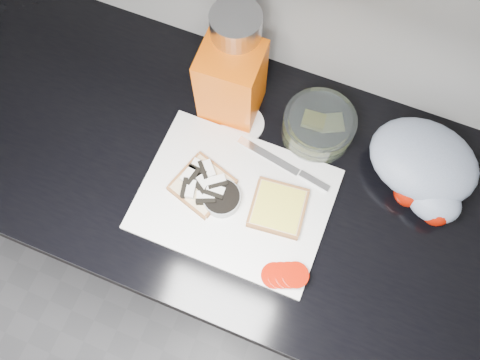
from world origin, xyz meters
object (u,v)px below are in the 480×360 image
(cutting_board, at_px, (235,199))
(steel_canister, at_px, (236,55))
(bread_bag, at_px, (231,82))
(glass_bowl, at_px, (318,126))

(cutting_board, relative_size, steel_canister, 1.61)
(cutting_board, xyz_separation_m, bread_bag, (-0.09, 0.21, 0.09))
(bread_bag, bearing_deg, steel_canister, 97.32)
(glass_bowl, relative_size, bread_bag, 0.81)
(bread_bag, bearing_deg, glass_bowl, -1.00)
(bread_bag, distance_m, steel_canister, 0.06)
(bread_bag, relative_size, steel_canister, 0.80)
(cutting_board, distance_m, steel_canister, 0.31)
(cutting_board, height_order, steel_canister, steel_canister)
(bread_bag, height_order, steel_canister, steel_canister)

